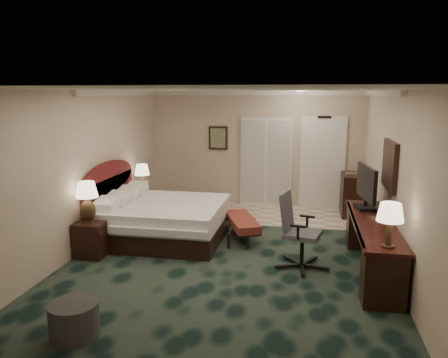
% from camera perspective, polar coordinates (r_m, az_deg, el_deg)
% --- Properties ---
extents(floor, '(5.00, 7.50, 0.00)m').
position_cam_1_polar(floor, '(7.07, 0.41, -10.84)').
color(floor, black).
rests_on(floor, ground).
extents(ceiling, '(5.00, 7.50, 0.00)m').
position_cam_1_polar(ceiling, '(6.56, 0.45, 11.60)').
color(ceiling, silver).
rests_on(ceiling, wall_back).
extents(wall_back, '(5.00, 0.00, 2.70)m').
position_cam_1_polar(wall_back, '(10.35, 4.17, 3.92)').
color(wall_back, tan).
rests_on(wall_back, ground).
extents(wall_front, '(5.00, 0.00, 2.70)m').
position_cam_1_polar(wall_front, '(3.22, -11.97, -12.90)').
color(wall_front, tan).
rests_on(wall_front, ground).
extents(wall_left, '(0.00, 7.50, 2.70)m').
position_cam_1_polar(wall_left, '(7.54, -18.61, 0.65)').
color(wall_left, tan).
rests_on(wall_left, ground).
extents(wall_right, '(0.00, 7.50, 2.70)m').
position_cam_1_polar(wall_right, '(6.71, 21.92, -0.82)').
color(wall_right, tan).
rests_on(wall_right, ground).
extents(crown_molding, '(5.00, 7.50, 0.10)m').
position_cam_1_polar(crown_molding, '(6.56, 0.44, 11.16)').
color(crown_molding, white).
rests_on(crown_molding, wall_back).
extents(tile_patch, '(3.20, 1.70, 0.01)m').
position_cam_1_polar(tile_patch, '(9.72, 8.77, -4.75)').
color(tile_patch, tan).
rests_on(tile_patch, ground).
extents(headboard, '(0.12, 2.00, 1.40)m').
position_cam_1_polar(headboard, '(8.51, -14.72, -2.45)').
color(headboard, '#450C08').
rests_on(headboard, ground).
extents(entry_door, '(1.02, 0.06, 2.18)m').
position_cam_1_polar(entry_door, '(10.30, 12.73, 1.96)').
color(entry_door, white).
rests_on(entry_door, ground).
extents(closet_doors, '(1.20, 0.06, 2.10)m').
position_cam_1_polar(closet_doors, '(10.33, 5.50, 2.20)').
color(closet_doors, silver).
rests_on(closet_doors, ground).
extents(wall_art, '(0.45, 0.06, 0.55)m').
position_cam_1_polar(wall_art, '(10.43, -0.77, 5.39)').
color(wall_art, '#405B4A').
rests_on(wall_art, wall_back).
extents(wall_mirror, '(0.05, 0.95, 0.75)m').
position_cam_1_polar(wall_mirror, '(7.25, 20.84, 1.71)').
color(wall_mirror, white).
rests_on(wall_mirror, wall_right).
extents(bed, '(2.12, 1.97, 0.67)m').
position_cam_1_polar(bed, '(8.16, -7.68, -5.41)').
color(bed, white).
rests_on(bed, ground).
extents(nightstand_near, '(0.47, 0.54, 0.59)m').
position_cam_1_polar(nightstand_near, '(7.59, -16.81, -7.43)').
color(nightstand_near, black).
rests_on(nightstand_near, ground).
extents(nightstand_far, '(0.46, 0.52, 0.57)m').
position_cam_1_polar(nightstand_far, '(9.57, -10.58, -3.32)').
color(nightstand_far, black).
rests_on(nightstand_far, ground).
extents(lamp_near, '(0.37, 0.37, 0.67)m').
position_cam_1_polar(lamp_near, '(7.38, -17.42, -2.90)').
color(lamp_near, black).
rests_on(lamp_near, nightstand_near).
extents(lamp_far, '(0.40, 0.40, 0.60)m').
position_cam_1_polar(lamp_far, '(9.42, -10.64, 0.09)').
color(lamp_far, black).
rests_on(lamp_far, nightstand_far).
extents(bed_bench, '(0.84, 1.28, 0.41)m').
position_cam_1_polar(bed_bench, '(8.07, 2.38, -6.49)').
color(bed_bench, maroon).
rests_on(bed_bench, ground).
extents(ottoman, '(0.67, 0.67, 0.39)m').
position_cam_1_polar(ottoman, '(5.32, -18.98, -17.00)').
color(ottoman, '#333333').
rests_on(ottoman, ground).
extents(desk, '(0.58, 2.67, 0.77)m').
position_cam_1_polar(desk, '(6.99, 18.71, -8.34)').
color(desk, black).
rests_on(desk, ground).
extents(tv, '(0.22, 0.92, 0.71)m').
position_cam_1_polar(tv, '(7.52, 18.09, -1.08)').
color(tv, black).
rests_on(tv, desk).
extents(desk_lamp, '(0.38, 0.38, 0.57)m').
position_cam_1_polar(desk_lamp, '(5.76, 20.80, -5.64)').
color(desk_lamp, black).
rests_on(desk_lamp, desk).
extents(desk_chair, '(0.81, 0.78, 1.17)m').
position_cam_1_polar(desk_chair, '(6.79, 10.23, -6.72)').
color(desk_chair, '#45444D').
rests_on(desk_chair, ground).
extents(minibar, '(0.48, 0.87, 0.92)m').
position_cam_1_polar(minibar, '(9.95, 16.46, -2.02)').
color(minibar, black).
rests_on(minibar, ground).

